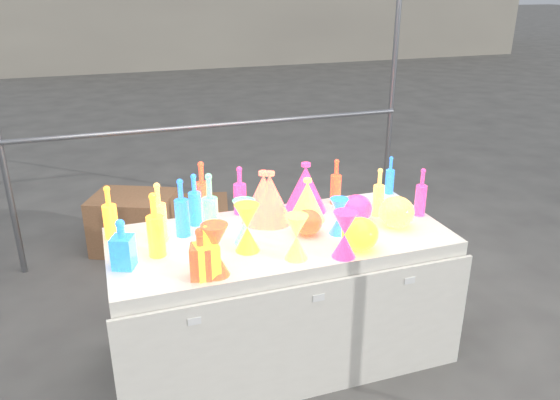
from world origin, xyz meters
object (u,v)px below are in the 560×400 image
object	(u,v)px
decanter_0	(206,252)
lampshade_0	(264,196)
bottle_0	(110,212)
hourglass_0	(215,250)
cardboard_box_closed	(135,222)
display_table	(281,296)
globe_0	(360,236)

from	to	relation	value
decanter_0	lampshade_0	distance (m)	0.67
decanter_0	bottle_0	bearing A→B (deg)	119.06
bottle_0	hourglass_0	world-z (taller)	bottle_0
hourglass_0	cardboard_box_closed	bearing A→B (deg)	97.49
hourglass_0	decanter_0	bearing A→B (deg)	-175.87
display_table	cardboard_box_closed	size ratio (longest dim) A/B	2.95
display_table	hourglass_0	world-z (taller)	hourglass_0
hourglass_0	lampshade_0	distance (m)	0.64
lampshade_0	decanter_0	bearing A→B (deg)	-123.16
bottle_0	lampshade_0	distance (m)	0.82
bottle_0	cardboard_box_closed	bearing A→B (deg)	82.48
globe_0	hourglass_0	bearing A→B (deg)	-178.53
display_table	decanter_0	size ratio (longest dim) A/B	7.24
globe_0	lampshade_0	distance (m)	0.61
cardboard_box_closed	bottle_0	bearing A→B (deg)	-73.07
display_table	decanter_0	xyz separation A→B (m)	(-0.46, -0.30, 0.50)
decanter_0	globe_0	distance (m)	0.78
globe_0	bottle_0	bearing A→B (deg)	155.05
hourglass_0	globe_0	size ratio (longest dim) A/B	1.34
globe_0	lampshade_0	bearing A→B (deg)	125.53
hourglass_0	lampshade_0	xyz separation A→B (m)	(0.39, 0.51, 0.02)
display_table	lampshade_0	world-z (taller)	lampshade_0
display_table	lampshade_0	bearing A→B (deg)	97.27
cardboard_box_closed	hourglass_0	bearing A→B (deg)	-58.07
hourglass_0	bottle_0	bearing A→B (deg)	127.52
bottle_0	decanter_0	xyz separation A→B (m)	(0.39, -0.57, -0.02)
bottle_0	lampshade_0	xyz separation A→B (m)	(0.82, -0.05, 0.00)
globe_0	lampshade_0	world-z (taller)	lampshade_0
bottle_0	lampshade_0	bearing A→B (deg)	-3.79
display_table	globe_0	bearing A→B (deg)	-40.87
decanter_0	hourglass_0	xyz separation A→B (m)	(0.04, 0.00, -0.00)
display_table	lampshade_0	xyz separation A→B (m)	(-0.03, 0.21, 0.52)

